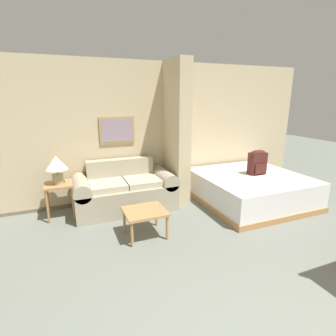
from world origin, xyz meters
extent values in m
cube|color=#CCB78E|center=(0.00, 4.38, 1.30)|extent=(7.52, 0.12, 2.60)
cube|color=#70644E|center=(0.00, 4.30, 0.03)|extent=(7.52, 0.02, 0.06)
cube|color=tan|center=(-0.36, 4.30, 1.37)|extent=(0.64, 0.02, 0.48)
cube|color=gray|center=(-0.36, 4.28, 1.37)|extent=(0.57, 0.01, 0.41)
cube|color=#CCB78E|center=(0.66, 3.93, 1.30)|extent=(0.24, 0.77, 2.60)
cube|color=tan|center=(-0.36, 3.86, 0.23)|extent=(1.22, 0.84, 0.45)
cube|color=tan|center=(-0.36, 4.18, 0.65)|extent=(1.22, 0.20, 0.40)
cube|color=tan|center=(-1.10, 3.86, 0.23)|extent=(0.26, 0.84, 0.45)
cylinder|color=tan|center=(-1.10, 3.86, 0.51)|extent=(0.29, 0.84, 0.29)
cube|color=tan|center=(0.38, 3.86, 0.23)|extent=(0.26, 0.84, 0.45)
cylinder|color=tan|center=(0.38, 3.86, 0.51)|extent=(0.29, 0.84, 0.29)
cube|color=#BAAF94|center=(-0.67, 3.81, 0.50)|extent=(0.59, 0.60, 0.10)
cube|color=#BAAF94|center=(-0.06, 3.81, 0.50)|extent=(0.59, 0.60, 0.10)
cube|color=#B27F4C|center=(-0.31, 2.81, 0.38)|extent=(0.59, 0.53, 0.04)
cylinder|color=#B27F4C|center=(-0.57, 2.59, 0.18)|extent=(0.04, 0.04, 0.36)
cylinder|color=#B27F4C|center=(-0.06, 2.59, 0.18)|extent=(0.04, 0.04, 0.36)
cylinder|color=#B27F4C|center=(-0.57, 3.04, 0.18)|extent=(0.04, 0.04, 0.36)
cylinder|color=#B27F4C|center=(-0.06, 3.04, 0.18)|extent=(0.04, 0.04, 0.36)
cube|color=#B27F4C|center=(-1.44, 3.95, 0.57)|extent=(0.45, 0.45, 0.04)
cylinder|color=#B27F4C|center=(-1.63, 3.76, 0.27)|extent=(0.04, 0.04, 0.55)
cylinder|color=#B27F4C|center=(-1.24, 3.76, 0.27)|extent=(0.04, 0.04, 0.55)
cylinder|color=#B27F4C|center=(-1.63, 4.15, 0.27)|extent=(0.04, 0.04, 0.55)
cylinder|color=#B27F4C|center=(-1.24, 4.15, 0.27)|extent=(0.04, 0.04, 0.55)
cylinder|color=tan|center=(-1.44, 3.95, 0.66)|extent=(0.17, 0.17, 0.16)
cylinder|color=tan|center=(-1.44, 3.95, 0.78)|extent=(0.02, 0.02, 0.08)
cone|color=white|center=(-1.44, 3.95, 0.94)|extent=(0.35, 0.35, 0.23)
cube|color=#B27F4C|center=(1.93, 3.30, 0.05)|extent=(1.88, 1.91, 0.10)
cube|color=white|center=(1.93, 3.30, 0.32)|extent=(1.84, 1.87, 0.43)
cube|color=white|center=(1.93, 4.02, 0.48)|extent=(1.72, 0.36, 0.10)
cube|color=#471E19|center=(2.07, 3.32, 0.74)|extent=(0.33, 0.17, 0.42)
cube|color=#471E19|center=(2.07, 3.22, 0.66)|extent=(0.25, 0.03, 0.18)
ellipsoid|color=#471E19|center=(2.07, 3.32, 0.95)|extent=(0.31, 0.16, 0.10)
camera|label=1|loc=(-1.30, -0.50, 1.96)|focal=28.00mm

